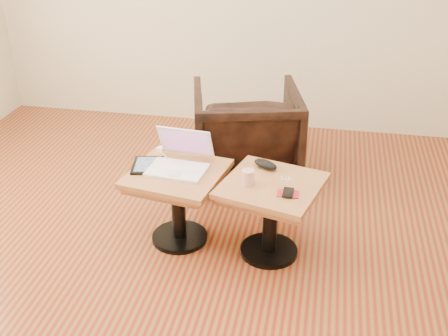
% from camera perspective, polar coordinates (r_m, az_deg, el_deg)
% --- Properties ---
extents(room_shell, '(4.52, 4.52, 2.71)m').
position_cam_1_polar(room_shell, '(2.66, -5.00, 12.67)').
color(room_shell, maroon).
rests_on(room_shell, ground).
extents(side_table_left, '(0.61, 0.61, 0.48)m').
position_cam_1_polar(side_table_left, '(3.37, -4.74, -2.13)').
color(side_table_left, black).
rests_on(side_table_left, ground).
extents(side_table_right, '(0.65, 0.65, 0.48)m').
position_cam_1_polar(side_table_right, '(3.25, 4.80, -3.39)').
color(side_table_right, black).
rests_on(side_table_right, ground).
extents(laptop, '(0.36, 0.36, 0.22)m').
position_cam_1_polar(laptop, '(3.33, -4.51, 0.74)').
color(laptop, white).
rests_on(laptop, side_table_left).
extents(tablet, '(0.21, 0.25, 0.02)m').
position_cam_1_polar(tablet, '(3.38, -7.78, 0.27)').
color(tablet, black).
rests_on(tablet, side_table_left).
extents(charging_adapter, '(0.05, 0.05, 0.03)m').
position_cam_1_polar(charging_adapter, '(3.56, -6.42, 1.92)').
color(charging_adapter, white).
rests_on(charging_adapter, side_table_left).
extents(glasses_case, '(0.17, 0.14, 0.05)m').
position_cam_1_polar(glasses_case, '(3.33, 4.25, 0.38)').
color(glasses_case, black).
rests_on(glasses_case, side_table_right).
extents(striped_cup, '(0.08, 0.08, 0.09)m').
position_cam_1_polar(striped_cup, '(3.14, 2.44, -0.97)').
color(striped_cup, '#CA4754').
rests_on(striped_cup, side_table_right).
extents(earbuds_tangle, '(0.07, 0.05, 0.01)m').
position_cam_1_polar(earbuds_tangle, '(3.23, 6.33, -1.11)').
color(earbuds_tangle, white).
rests_on(earbuds_tangle, side_table_right).
extents(phone_on_sleeve, '(0.12, 0.11, 0.01)m').
position_cam_1_polar(phone_on_sleeve, '(3.09, 6.53, -2.55)').
color(phone_on_sleeve, maroon).
rests_on(phone_on_sleeve, side_table_right).
extents(armchair, '(0.91, 0.92, 0.70)m').
position_cam_1_polar(armchair, '(4.11, 2.25, 3.52)').
color(armchair, black).
rests_on(armchair, ground).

